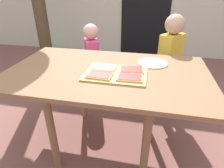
{
  "coord_description": "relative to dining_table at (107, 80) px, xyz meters",
  "views": [
    {
      "loc": [
        0.3,
        -1.25,
        1.3
      ],
      "look_at": [
        0.04,
        0.0,
        0.62
      ],
      "focal_mm": 30.35,
      "sensor_mm": 36.0,
      "label": 1
    }
  ],
  "objects": [
    {
      "name": "pizza_slice_near_right",
      "position": [
        0.19,
        -0.12,
        0.1
      ],
      "size": [
        0.17,
        0.13,
        0.01
      ],
      "color": "tan",
      "rests_on": "cutting_board"
    },
    {
      "name": "ground_plane",
      "position": [
        0.0,
        0.0,
        -0.65
      ],
      "size": [
        16.0,
        16.0,
        0.0
      ],
      "primitive_type": "plane",
      "color": "brown"
    },
    {
      "name": "house_door",
      "position": [
        0.15,
        2.55,
        0.35
      ],
      "size": [
        0.9,
        0.02,
        2.0
      ],
      "primitive_type": "cube",
      "color": "black",
      "rests_on": "ground"
    },
    {
      "name": "plate_white_right",
      "position": [
        0.33,
        0.21,
        0.08
      ],
      "size": [
        0.23,
        0.23,
        0.01
      ],
      "primitive_type": "cylinder",
      "color": "white",
      "rests_on": "dining_table"
    },
    {
      "name": "child_left",
      "position": [
        -0.35,
        0.75,
        -0.13
      ],
      "size": [
        0.23,
        0.28,
        0.91
      ],
      "color": "navy",
      "rests_on": "ground"
    },
    {
      "name": "cutting_board",
      "position": [
        0.08,
        -0.06,
        0.08
      ],
      "size": [
        0.44,
        0.31,
        0.01
      ],
      "primitive_type": "cube",
      "color": "tan",
      "rests_on": "dining_table"
    },
    {
      "name": "pizza_slice_near_left",
      "position": [
        -0.02,
        -0.13,
        0.1
      ],
      "size": [
        0.18,
        0.13,
        0.01
      ],
      "color": "tan",
      "rests_on": "cutting_board"
    },
    {
      "name": "child_right",
      "position": [
        0.51,
        0.65,
        -0.03
      ],
      "size": [
        0.26,
        0.28,
        1.05
      ],
      "color": "#2D494C",
      "rests_on": "ground"
    },
    {
      "name": "pizza_slice_far_right",
      "position": [
        0.18,
        0.01,
        0.1
      ],
      "size": [
        0.19,
        0.15,
        0.01
      ],
      "color": "tan",
      "rests_on": "cutting_board"
    },
    {
      "name": "pizza_slice_far_left",
      "position": [
        -0.02,
        0.01,
        0.1
      ],
      "size": [
        0.17,
        0.13,
        0.01
      ],
      "color": "tan",
      "rests_on": "cutting_board"
    },
    {
      "name": "dining_table",
      "position": [
        0.0,
        0.0,
        0.0
      ],
      "size": [
        1.49,
        0.89,
        0.73
      ],
      "color": "#8A5D40",
      "rests_on": "ground"
    },
    {
      "name": "garden_hose_coil",
      "position": [
        -1.77,
        2.25,
        -0.63
      ],
      "size": [
        0.43,
        0.43,
        0.04
      ],
      "primitive_type": "cylinder",
      "color": "#1BC569",
      "rests_on": "ground"
    }
  ]
}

